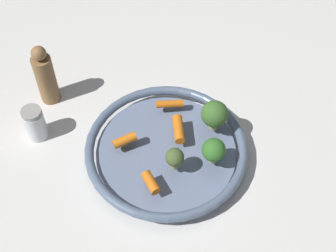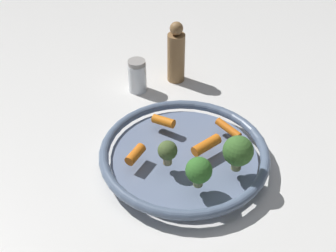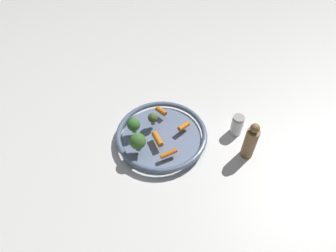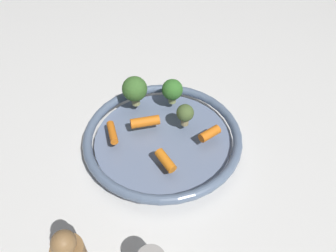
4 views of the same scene
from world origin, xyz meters
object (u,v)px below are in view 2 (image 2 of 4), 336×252
object	(u,v)px
baby_carrot_right	(164,121)
baby_carrot_center	(206,145)
baby_carrot_left	(135,154)
broccoli_floret_edge	(168,151)
broccoli_floret_mid	(238,151)
salt_shaker	(137,76)
serving_bowl	(184,155)
broccoli_floret_large	(197,171)
pepper_mill	(176,54)
baby_carrot_near_rim	(228,129)

from	to	relation	value
baby_carrot_right	baby_carrot_center	bearing A→B (deg)	-144.81
baby_carrot_left	broccoli_floret_edge	world-z (taller)	broccoli_floret_edge
broccoli_floret_mid	salt_shaker	xyz separation A→B (m)	(0.35, 0.12, -0.04)
serving_bowl	broccoli_floret_edge	world-z (taller)	broccoli_floret_edge
broccoli_floret_large	salt_shaker	size ratio (longest dim) A/B	0.72
baby_carrot_right	broccoli_floret_edge	size ratio (longest dim) A/B	0.96
serving_bowl	baby_carrot_right	bearing A→B (deg)	16.88
broccoli_floret_edge	baby_carrot_center	bearing A→B (deg)	-74.92
broccoli_floret_large	salt_shaker	xyz separation A→B (m)	(0.37, 0.04, -0.03)
baby_carrot_left	baby_carrot_right	bearing A→B (deg)	-39.86
broccoli_floret_large	pepper_mill	world-z (taller)	pepper_mill
baby_carrot_near_rim	baby_carrot_center	world-z (taller)	baby_carrot_center
broccoli_floret_mid	salt_shaker	world-z (taller)	broccoli_floret_mid
serving_bowl	broccoli_floret_edge	distance (m)	0.07
baby_carrot_near_rim	broccoli_floret_large	xyz separation A→B (m)	(-0.13, 0.10, 0.03)
baby_carrot_right	salt_shaker	world-z (taller)	salt_shaker
serving_bowl	baby_carrot_right	size ratio (longest dim) A/B	6.85
serving_bowl	baby_carrot_left	bearing A→B (deg)	94.09
baby_carrot_center	broccoli_floret_mid	world-z (taller)	broccoli_floret_mid
salt_shaker	serving_bowl	bearing A→B (deg)	-170.35
baby_carrot_right	broccoli_floret_large	xyz separation A→B (m)	(-0.18, -0.02, 0.02)
baby_carrot_center	pepper_mill	world-z (taller)	pepper_mill
baby_carrot_center	broccoli_floret_large	size ratio (longest dim) A/B	1.03
broccoli_floret_edge	salt_shaker	size ratio (longest dim) A/B	0.61
salt_shaker	baby_carrot_left	bearing A→B (deg)	170.08
broccoli_floret_large	broccoli_floret_mid	world-z (taller)	broccoli_floret_mid
serving_bowl	pepper_mill	bearing A→B (deg)	-10.27
baby_carrot_right	baby_carrot_left	distance (m)	0.11
broccoli_floret_large	broccoli_floret_mid	size ratio (longest dim) A/B	0.83
baby_carrot_left	broccoli_floret_large	size ratio (longest dim) A/B	0.77
baby_carrot_near_rim	baby_carrot_left	xyz separation A→B (m)	(-0.04, 0.19, 0.00)
serving_bowl	baby_carrot_near_rim	distance (m)	0.11
serving_bowl	salt_shaker	size ratio (longest dim) A/B	4.05
salt_shaker	baby_carrot_center	bearing A→B (deg)	-163.15
pepper_mill	baby_carrot_near_rim	bearing A→B (deg)	-170.92
baby_carrot_left	baby_carrot_near_rim	bearing A→B (deg)	-79.26
baby_carrot_near_rim	baby_carrot_center	distance (m)	0.07
salt_shaker	pepper_mill	world-z (taller)	pepper_mill
broccoli_floret_edge	broccoli_floret_mid	xyz separation A→B (m)	(-0.04, -0.12, 0.01)
baby_carrot_left	baby_carrot_center	world-z (taller)	baby_carrot_center
baby_carrot_center	baby_carrot_right	bearing A→B (deg)	35.19
baby_carrot_center	broccoli_floret_edge	bearing A→B (deg)	105.08
baby_carrot_left	salt_shaker	bearing A→B (deg)	-9.92
broccoli_floret_mid	baby_carrot_right	bearing A→B (deg)	33.86
serving_bowl	broccoli_floret_mid	distance (m)	0.12
baby_carrot_near_rim	broccoli_floret_edge	size ratio (longest dim) A/B	1.17
baby_carrot_center	broccoli_floret_mid	size ratio (longest dim) A/B	0.86
broccoli_floret_edge	pepper_mill	size ratio (longest dim) A/B	0.32
baby_carrot_left	broccoli_floret_large	bearing A→B (deg)	-134.33
baby_carrot_near_rim	broccoli_floret_large	world-z (taller)	broccoli_floret_large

